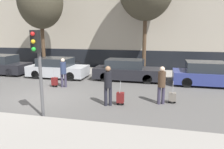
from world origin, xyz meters
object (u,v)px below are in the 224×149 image
at_px(pedestrian_right, 162,83).
at_px(traffic_light, 38,56).
at_px(pedestrian_left, 63,71).
at_px(bare_tree_down_street, 40,1).
at_px(parked_car_3, 207,74).
at_px(parked_bicycle, 72,65).
at_px(pedestrian_center, 108,83).
at_px(trolley_right, 172,97).
at_px(parked_car_2, 127,70).
at_px(trolley_center, 120,98).
at_px(parked_car_1, 57,68).
at_px(trolley_left, 55,81).
at_px(parked_car_0, 2,65).

xyz_separation_m(pedestrian_right, traffic_light, (-4.45, -2.67, 1.39)).
distance_m(pedestrian_left, bare_tree_down_street, 7.04).
bearing_deg(parked_car_3, parked_bicycle, 164.70).
distance_m(pedestrian_center, parked_bicycle, 9.19).
relative_size(parked_car_3, traffic_light, 1.22).
distance_m(pedestrian_center, trolley_right, 3.04).
height_order(parked_car_2, traffic_light, traffic_light).
distance_m(parked_car_3, bare_tree_down_street, 12.90).
height_order(parked_car_2, trolley_center, parked_car_2).
xyz_separation_m(pedestrian_center, bare_tree_down_street, (-6.93, 6.58, 4.43)).
xyz_separation_m(parked_car_2, pedestrian_left, (-3.31, -2.67, 0.31)).
distance_m(pedestrian_left, traffic_light, 4.80).
bearing_deg(parked_car_1, trolley_left, -66.85).
height_order(traffic_light, parked_bicycle, traffic_light).
bearing_deg(parked_car_0, pedestrian_center, -27.90).
bearing_deg(trolley_right, bare_tree_down_street, 149.96).
bearing_deg(parked_car_0, bare_tree_down_street, 27.75).
distance_m(pedestrian_left, parked_bicycle, 5.44).
xyz_separation_m(trolley_left, trolley_right, (6.66, -1.46, -0.03)).
bearing_deg(trolley_right, parked_bicycle, 139.54).
bearing_deg(traffic_light, trolley_center, 38.14).
height_order(parked_car_2, trolley_left, parked_car_2).
bearing_deg(parked_car_0, parked_bicycle, 28.57).
xyz_separation_m(pedestrian_center, pedestrian_right, (2.29, 0.75, -0.03)).
distance_m(parked_car_2, pedestrian_center, 5.19).
bearing_deg(pedestrian_right, parked_car_1, -52.89).
bearing_deg(bare_tree_down_street, pedestrian_center, -43.55).
xyz_separation_m(parked_car_3, pedestrian_center, (-4.94, -4.92, 0.35)).
height_order(pedestrian_right, traffic_light, traffic_light).
bearing_deg(pedestrian_center, pedestrian_right, 178.64).
distance_m(parked_car_3, pedestrian_center, 6.98).
relative_size(trolley_left, trolley_center, 0.99).
bearing_deg(pedestrian_left, trolley_center, -40.74).
bearing_deg(parked_car_2, traffic_light, -106.81).
xyz_separation_m(parked_car_0, pedestrian_right, (11.98, -4.38, 0.32)).
relative_size(pedestrian_center, parked_bicycle, 1.01).
bearing_deg(parked_bicycle, trolley_right, -40.46).
distance_m(parked_car_2, parked_bicycle, 5.62).
bearing_deg(pedestrian_left, parked_car_1, 114.30).
xyz_separation_m(parked_car_0, trolley_center, (10.21, -4.95, -0.32)).
relative_size(parked_car_2, trolley_center, 3.94).
bearing_deg(parked_car_1, pedestrian_center, -44.92).
height_order(pedestrian_left, bare_tree_down_street, bare_tree_down_street).
bearing_deg(trolley_left, traffic_light, -68.49).
bearing_deg(parked_bicycle, bare_tree_down_street, -150.26).
bearing_deg(pedestrian_center, pedestrian_left, -56.59).
bearing_deg(pedestrian_right, parked_car_0, -42.96).
relative_size(parked_car_3, parked_bicycle, 2.28).
distance_m(parked_car_1, bare_tree_down_street, 5.45).
height_order(parked_car_0, parked_bicycle, parked_car_0).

